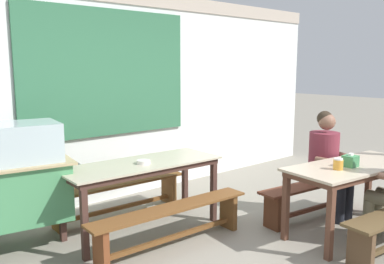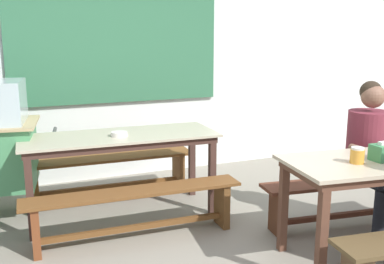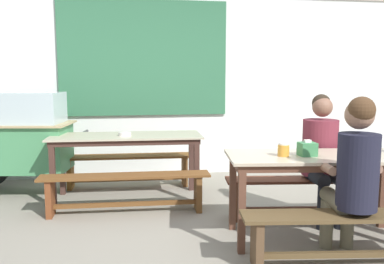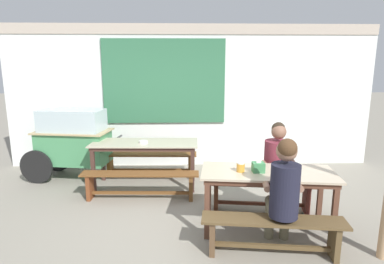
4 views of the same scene
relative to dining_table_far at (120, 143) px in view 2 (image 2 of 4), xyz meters
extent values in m
plane|color=gray|center=(0.82, -1.25, -0.70)|extent=(40.00, 40.00, 0.00)
cube|color=white|center=(0.82, 1.24, 0.62)|extent=(7.37, 0.12, 2.63)
cube|color=#326B49|center=(0.28, 1.15, 1.03)|extent=(2.41, 0.03, 1.65)
cube|color=#BCB398|center=(0.00, 0.00, 0.07)|extent=(1.80, 0.75, 0.02)
cube|color=#422A23|center=(0.00, 0.00, 0.03)|extent=(1.72, 0.68, 0.06)
cube|color=#422A23|center=(0.82, 0.25, -0.35)|extent=(0.06, 0.06, 0.70)
cube|color=#422A23|center=(0.80, -0.31, -0.35)|extent=(0.06, 0.06, 0.70)
cube|color=#422A23|center=(-0.80, 0.31, -0.35)|extent=(0.06, 0.06, 0.70)
cube|color=#422A23|center=(-0.82, -0.25, -0.35)|extent=(0.06, 0.06, 0.70)
cube|color=brown|center=(0.99, -1.20, -0.35)|extent=(0.07, 0.07, 0.69)
cube|color=brown|center=(0.92, -1.75, -0.35)|extent=(0.07, 0.07, 0.69)
cube|color=brown|center=(0.02, 0.56, -0.29)|extent=(1.76, 0.38, 0.03)
cube|color=brown|center=(0.78, 0.53, -0.50)|extent=(0.07, 0.27, 0.40)
cube|color=brown|center=(-0.73, 0.59, -0.50)|extent=(0.07, 0.27, 0.40)
cube|color=brown|center=(0.02, 0.56, -0.60)|extent=(1.47, 0.10, 0.04)
cube|color=brown|center=(-0.02, -0.56, -0.28)|extent=(1.82, 0.34, 0.02)
cube|color=brown|center=(0.76, -0.59, -0.50)|extent=(0.07, 0.23, 0.40)
cube|color=brown|center=(-0.81, -0.53, -0.50)|extent=(0.07, 0.23, 0.40)
cube|color=brown|center=(-0.02, -0.56, -0.60)|extent=(1.53, 0.10, 0.04)
cube|color=#582D1D|center=(1.75, -1.01, -0.29)|extent=(1.53, 0.46, 0.03)
cube|color=#532D1B|center=(1.12, -0.93, -0.50)|extent=(0.09, 0.23, 0.40)
cube|color=#582D1D|center=(1.75, -1.01, -0.60)|extent=(1.23, 0.20, 0.04)
cylinder|color=#333333|center=(-0.79, 0.35, -0.55)|extent=(0.05, 0.05, 0.30)
cylinder|color=#3F3F3F|center=(-0.55, 0.32, 0.06)|extent=(0.13, 0.61, 0.04)
cylinder|color=black|center=(1.85, -1.34, -0.48)|extent=(0.11, 0.11, 0.42)
cylinder|color=black|center=(1.85, -1.19, -0.22)|extent=(0.14, 0.35, 0.13)
cylinder|color=maroon|center=(1.94, -1.04, 0.05)|extent=(0.35, 0.35, 0.57)
sphere|color=brown|center=(1.94, -1.06, 0.46)|extent=(0.20, 0.20, 0.20)
sphere|color=#2D2319|center=(1.94, -1.03, 0.50)|extent=(0.19, 0.19, 0.19)
cylinder|color=brown|center=(1.74, -1.21, 0.04)|extent=(0.08, 0.30, 0.08)
cube|color=#3E8751|center=(1.55, -1.59, 0.14)|extent=(0.14, 0.13, 0.12)
cube|color=white|center=(1.55, -1.59, 0.21)|extent=(0.06, 0.04, 0.02)
cylinder|color=gold|center=(1.34, -1.57, 0.13)|extent=(0.10, 0.10, 0.10)
cylinder|color=white|center=(1.34, -1.57, 0.19)|extent=(0.09, 0.09, 0.02)
cylinder|color=silver|center=(-0.02, -0.06, 0.10)|extent=(0.15, 0.15, 0.04)
camera|label=1|loc=(-2.43, -3.64, 1.13)|focal=38.15mm
camera|label=2|loc=(-0.94, -3.96, 0.98)|focal=42.10mm
camera|label=3|loc=(-0.03, -4.96, 0.77)|focal=38.98mm
camera|label=4|loc=(0.63, -5.30, 1.36)|focal=30.16mm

